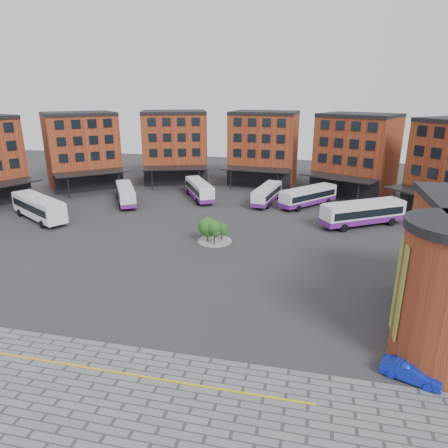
% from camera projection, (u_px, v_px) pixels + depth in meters
% --- Properties ---
extents(ground, '(160.00, 160.00, 0.00)m').
position_uv_depth(ground, '(167.00, 281.00, 40.76)').
color(ground, '#28282B').
rests_on(ground, ground).
extents(yellow_line, '(26.00, 0.15, 0.02)m').
position_uv_depth(yellow_line, '(123.00, 373.00, 27.38)').
color(yellow_line, gold).
rests_on(yellow_line, paving_zone).
extents(main_building, '(94.14, 42.48, 14.60)m').
position_uv_depth(main_building, '(214.00, 154.00, 74.85)').
color(main_building, brown).
rests_on(main_building, ground).
extents(tree_island, '(4.40, 4.40, 3.40)m').
position_uv_depth(tree_island, '(212.00, 229.00, 50.39)').
color(tree_island, gray).
rests_on(tree_island, ground).
extents(bus_a, '(12.29, 8.87, 3.56)m').
position_uv_depth(bus_a, '(38.00, 206.00, 59.39)').
color(bus_a, white).
rests_on(bus_a, ground).
extents(bus_b, '(7.75, 10.76, 3.10)m').
position_uv_depth(bus_b, '(126.00, 194.00, 68.38)').
color(bus_b, silver).
rests_on(bus_b, ground).
extents(bus_c, '(7.97, 11.07, 3.19)m').
position_uv_depth(bus_c, '(199.00, 190.00, 71.19)').
color(bus_c, white).
rests_on(bus_c, ground).
extents(bus_d, '(4.12, 10.89, 2.99)m').
position_uv_depth(bus_d, '(267.00, 194.00, 68.63)').
color(bus_d, white).
rests_on(bus_d, ground).
extents(bus_e, '(9.35, 10.36, 3.20)m').
position_uv_depth(bus_e, '(308.00, 196.00, 66.70)').
color(bus_e, white).
rests_on(bus_e, ground).
extents(bus_f, '(12.21, 9.22, 3.56)m').
position_uv_depth(bus_f, '(363.00, 213.00, 56.86)').
color(bus_f, white).
rests_on(bus_f, ground).
extents(blue_car, '(4.06, 2.59, 1.26)m').
position_uv_depth(blue_car, '(411.00, 372.00, 26.60)').
color(blue_car, '#0D20AC').
rests_on(blue_car, ground).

